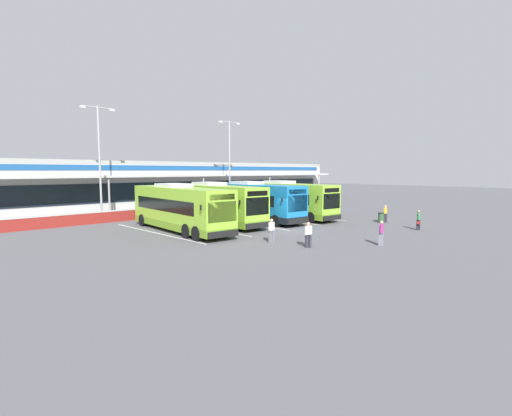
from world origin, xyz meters
TOP-DOWN VIEW (x-y plane):
  - ground_plane at (0.00, 0.00)m, footprint 200.00×200.00m
  - terminal_building at (-0.00, 26.91)m, footprint 70.00×13.00m
  - red_barrier_wall at (0.00, 14.50)m, footprint 60.00×0.40m
  - coach_bus_leftmost at (-6.52, 5.43)m, footprint 3.82×12.33m
  - coach_bus_left_centre at (-1.96, 6.65)m, footprint 3.82×12.33m
  - coach_bus_centre at (2.27, 6.08)m, footprint 3.82×12.33m
  - coach_bus_right_centre at (6.28, 5.38)m, footprint 3.82×12.33m
  - bay_stripe_far_west at (-8.40, 6.00)m, footprint 0.14×13.00m
  - bay_stripe_west at (-4.20, 6.00)m, footprint 0.14×13.00m
  - bay_stripe_mid_west at (0.00, 6.00)m, footprint 0.14×13.00m
  - bay_stripe_centre at (4.20, 6.00)m, footprint 0.14×13.00m
  - bay_stripe_mid_east at (8.40, 6.00)m, footprint 0.14×13.00m
  - pedestrian_with_handbag at (7.64, -7.74)m, footprint 0.64×0.45m
  - pedestrian_in_dark_coat at (-0.58, -8.74)m, footprint 0.52×0.34m
  - pedestrian_child at (-4.94, -3.13)m, footprint 0.54×0.30m
  - pedestrian_near_bin at (9.92, -3.72)m, footprint 0.54×0.30m
  - pedestrian_approaching_bus at (-4.47, -5.85)m, footprint 0.54×0.35m
  - lamp_post_west at (-8.09, 16.80)m, footprint 3.24×0.28m
  - lamp_post_centre at (8.08, 16.32)m, footprint 3.24×0.28m
  - litter_bin at (9.54, -3.51)m, footprint 0.54×0.54m

SIDE VIEW (x-z plane):
  - ground_plane at x=0.00m, z-range 0.00..0.00m
  - bay_stripe_far_west at x=-8.40m, z-range 0.00..0.01m
  - bay_stripe_west at x=-4.20m, z-range 0.00..0.01m
  - bay_stripe_mid_west at x=0.00m, z-range 0.00..0.01m
  - bay_stripe_centre at x=4.20m, z-range 0.00..0.01m
  - bay_stripe_mid_east at x=8.40m, z-range 0.00..0.01m
  - litter_bin at x=9.54m, z-range 0.00..0.93m
  - red_barrier_wall at x=0.00m, z-range 0.01..1.10m
  - pedestrian_with_handbag at x=7.64m, z-range 0.05..1.67m
  - pedestrian_in_dark_coat at x=-0.58m, z-range 0.06..1.68m
  - pedestrian_child at x=-4.94m, z-range 0.06..1.68m
  - pedestrian_near_bin at x=9.92m, z-range 0.06..1.68m
  - pedestrian_approaching_bus at x=-4.47m, z-range 0.06..1.68m
  - coach_bus_leftmost at x=-6.52m, z-range -0.10..3.68m
  - coach_bus_left_centre at x=-1.96m, z-range -0.10..3.68m
  - coach_bus_centre at x=2.27m, z-range -0.10..3.68m
  - coach_bus_right_centre at x=6.28m, z-range -0.10..3.68m
  - terminal_building at x=0.00m, z-range 0.01..6.01m
  - lamp_post_west at x=-8.09m, z-range 0.79..11.79m
  - lamp_post_centre at x=8.08m, z-range 0.79..11.79m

